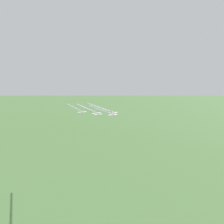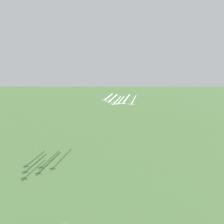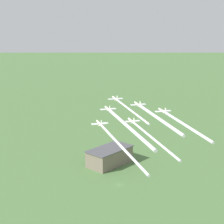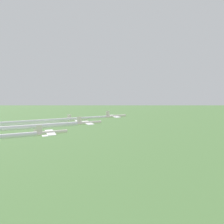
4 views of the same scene
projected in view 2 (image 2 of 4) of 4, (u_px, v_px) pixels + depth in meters
ground_plane at (65, 224)px, 164.41m from camera, size 3000.00×3000.00×0.00m
jet_0 at (113, 104)px, 208.37m from camera, size 7.23×7.37×2.60m
jet_1 at (123, 104)px, 219.10m from camera, size 7.23×7.37×2.60m
jet_2 at (109, 102)px, 221.56m from camera, size 7.23×7.37×2.60m
jet_3 at (131, 104)px, 230.12m from camera, size 7.23×7.37×2.60m
jet_4 at (118, 104)px, 232.86m from camera, size 7.23×7.37×2.60m
jet_5 at (104, 100)px, 234.78m from camera, size 7.23×7.37×2.60m
smoke_trail_0 at (118, 100)px, 231.71m from camera, size 22.59×36.07×0.84m
smoke_trail_1 at (127, 98)px, 248.30m from camera, size 29.42×46.80×1.32m
smoke_trail_2 at (113, 98)px, 246.51m from camera, size 24.75×39.20×1.30m
smoke_trail_3 at (134, 99)px, 259.48m from camera, size 29.29×46.90×0.94m
smoke_trail_4 at (121, 99)px, 258.15m from camera, size 24.76×39.58×0.89m
smoke_trail_5 at (109, 97)px, 257.79m from camera, size 22.46×35.64×1.11m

